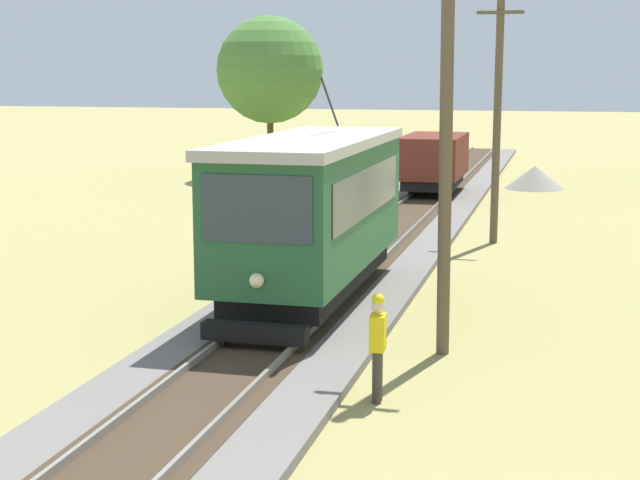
# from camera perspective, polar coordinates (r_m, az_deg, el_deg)

# --- Properties ---
(red_tram) EXTENTS (2.60, 8.54, 4.79)m
(red_tram) POSITION_cam_1_polar(r_m,az_deg,el_deg) (21.66, -0.44, 1.73)
(red_tram) COLOR #235633
(red_tram) RESTS_ON rail_right
(freight_car) EXTENTS (2.40, 5.20, 2.31)m
(freight_car) POSITION_cam_1_polar(r_m,az_deg,el_deg) (41.27, 6.65, 4.62)
(freight_car) COLOR maroon
(freight_car) RESTS_ON rail_right
(utility_pole_near_tram) EXTENTS (1.40, 0.61, 8.08)m
(utility_pole_near_tram) POSITION_cam_1_polar(r_m,az_deg,el_deg) (17.75, 7.37, 6.17)
(utility_pole_near_tram) COLOR brown
(utility_pole_near_tram) RESTS_ON ground
(utility_pole_mid) EXTENTS (1.40, 0.46, 7.95)m
(utility_pole_mid) POSITION_cam_1_polar(r_m,az_deg,el_deg) (30.41, 10.32, 7.44)
(utility_pole_mid) COLOR brown
(utility_pole_mid) RESTS_ON ground
(gravel_pile) EXTENTS (2.71, 2.71, 1.04)m
(gravel_pile) POSITION_cam_1_polar(r_m,az_deg,el_deg) (45.34, 12.43, 3.60)
(gravel_pile) COLOR gray
(gravel_pile) RESTS_ON ground
(track_worker) EXTENTS (0.27, 0.40, 1.78)m
(track_worker) POSITION_cam_1_polar(r_m,az_deg,el_deg) (15.63, 3.39, -5.99)
(track_worker) COLOR #38332D
(track_worker) RESTS_ON ground
(tree_left_far) EXTENTS (5.26, 5.26, 7.96)m
(tree_left_far) POSITION_cam_1_polar(r_m,az_deg,el_deg) (48.82, -2.95, 9.89)
(tree_left_far) COLOR #4C3823
(tree_left_far) RESTS_ON ground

